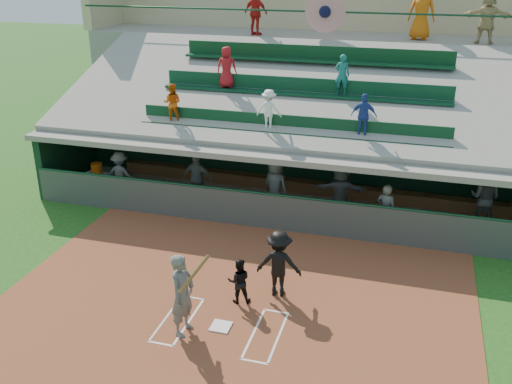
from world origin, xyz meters
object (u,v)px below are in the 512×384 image
(white_table, at_px, (96,183))
(catcher, at_px, (239,281))
(batter_at_plate, at_px, (183,294))
(water_cooler, at_px, (97,168))
(home_plate, at_px, (221,326))

(white_table, bearing_deg, catcher, -20.98)
(white_table, bearing_deg, batter_at_plate, -31.83)
(white_table, xyz_separation_m, water_cooler, (0.05, 0.05, 0.53))
(white_table, relative_size, water_cooler, 2.21)
(batter_at_plate, relative_size, water_cooler, 5.39)
(batter_at_plate, distance_m, water_cooler, 8.60)
(home_plate, bearing_deg, white_table, 137.75)
(catcher, relative_size, white_table, 1.39)
(water_cooler, bearing_deg, catcher, -36.83)
(batter_at_plate, distance_m, catcher, 1.68)
(home_plate, xyz_separation_m, water_cooler, (-6.50, 6.00, 0.89))
(home_plate, xyz_separation_m, batter_at_plate, (-0.70, -0.36, 0.93))
(water_cooler, bearing_deg, batter_at_plate, -47.66)
(white_table, bearing_deg, water_cooler, 63.98)
(batter_at_plate, xyz_separation_m, water_cooler, (-5.80, 6.36, -0.04))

